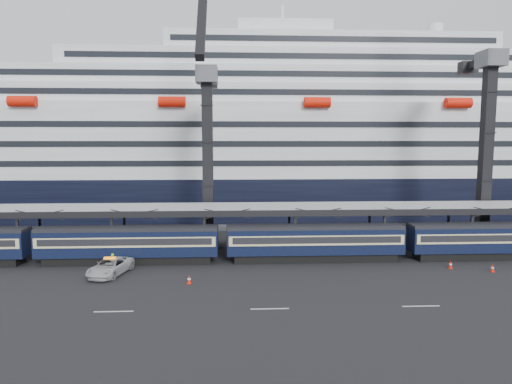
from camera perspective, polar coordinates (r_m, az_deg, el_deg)
ground at (r=43.63m, az=20.33°, el=-11.35°), size 260.00×260.00×0.00m
train at (r=50.79m, az=11.12°, el=-5.98°), size 133.05×3.00×4.05m
canopy at (r=55.29m, az=14.88°, el=-1.85°), size 130.00×6.25×5.53m
cruise_ship at (r=85.56m, az=7.83°, el=5.96°), size 214.09×28.84×34.00m
crane_dark_near at (r=56.83m, az=-6.09°, el=5.31°), size 4.50×17.75×35.08m
crane_dark_mid at (r=64.10m, az=27.07°, el=6.05°), size 4.50×18.24×39.64m
pickup_truck at (r=47.16m, az=-17.77°, el=-8.89°), size 3.99×6.25×1.60m
worker at (r=48.82m, az=-17.46°, el=-8.30°), size 0.74×0.66×1.69m
traffic_cone_c at (r=42.90m, az=-8.36°, el=-10.74°), size 0.41×0.41×0.82m
traffic_cone_d at (r=51.76m, az=27.46°, el=-8.42°), size 0.40×0.40×0.80m
traffic_cone_e at (r=51.27m, az=23.14°, el=-8.33°), size 0.41×0.41×0.83m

